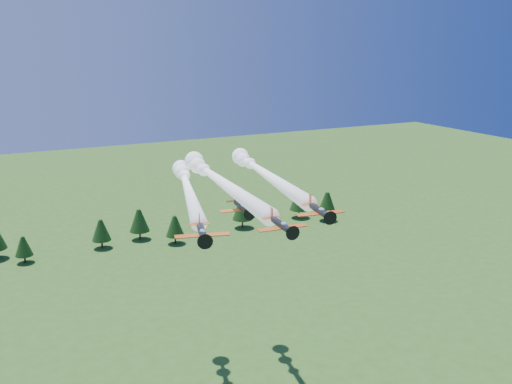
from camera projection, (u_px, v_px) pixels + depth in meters
name	position (u px, v px, depth m)	size (l,w,h in m)	color
plane_lead	(217.00, 179.00, 97.88)	(9.13, 48.59, 3.70)	black
plane_left	(187.00, 186.00, 107.05)	(17.38, 48.02, 3.70)	black
plane_right	(262.00, 171.00, 111.57)	(12.73, 50.12, 3.70)	black
plane_slot	(242.00, 207.00, 89.94)	(7.43, 8.06, 2.60)	black
treeline	(119.00, 227.00, 187.85)	(170.27, 20.51, 11.88)	#382314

